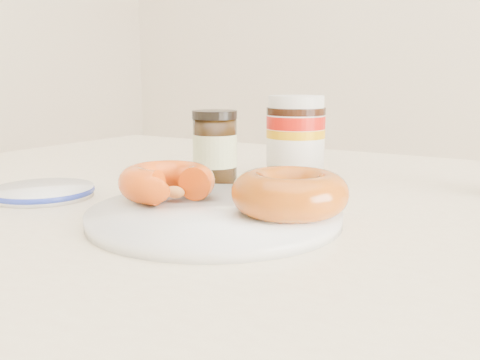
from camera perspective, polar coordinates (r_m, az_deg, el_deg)
The scene contains 7 objects.
dining_table at distance 0.66m, azimuth 8.13°, elevation -9.47°, with size 1.40×0.90×0.75m.
plate at distance 0.55m, azimuth -2.73°, elevation -3.71°, with size 0.26×0.26×0.01m.
donut_bitten at distance 0.60m, azimuth -7.80°, elevation -0.17°, with size 0.11×0.11×0.04m, color #CC4D0B.
donut_whole at distance 0.53m, azimuth 5.33°, elevation -1.36°, with size 0.12×0.12×0.04m, color #9D3F0A.
nutella_jar at distance 0.78m, azimuth 5.95°, elevation 4.90°, with size 0.08×0.08×0.12m.
dark_jar at distance 0.75m, azimuth -2.69°, elevation 3.49°, with size 0.06×0.06×0.10m.
blue_rim_saucer at distance 0.70m, azimuth -20.26°, elevation -1.15°, with size 0.12×0.12×0.01m.
Camera 1 is at (0.24, -0.47, 0.90)m, focal length 40.00 mm.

